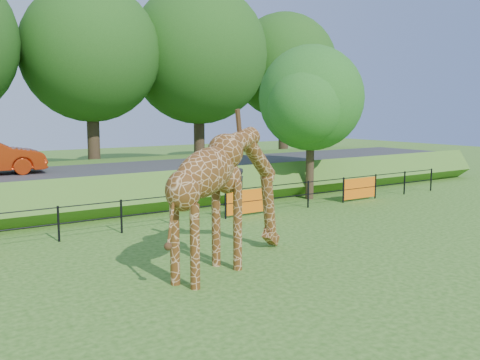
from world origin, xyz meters
The scene contains 8 objects.
ground centered at (0.00, 0.00, 0.00)m, with size 90.00×90.00×0.00m, color #2D5C17.
giraffe centered at (-1.12, 2.95, 1.77)m, with size 4.95×0.91×3.54m, color #5E3513, non-canonical shape.
perimeter_fence centered at (0.00, 8.00, 0.55)m, with size 28.07×0.10×1.10m, color black, non-canonical shape.
embankment centered at (0.00, 15.50, 0.65)m, with size 40.00×9.00×1.30m, color #2D5C17.
road centered at (0.00, 14.00, 1.36)m, with size 40.00×5.00×0.12m, color #2F2F31.
visitor centered at (3.64, 9.55, 0.82)m, with size 0.59×0.39×1.63m, color black.
tree_east centered at (7.60, 9.63, 4.28)m, with size 5.40×4.71×6.76m.
bg_tree_line centered at (1.89, 22.00, 7.19)m, with size 37.30×8.80×11.82m.
Camera 1 is at (-8.38, -8.13, 3.99)m, focal length 40.00 mm.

